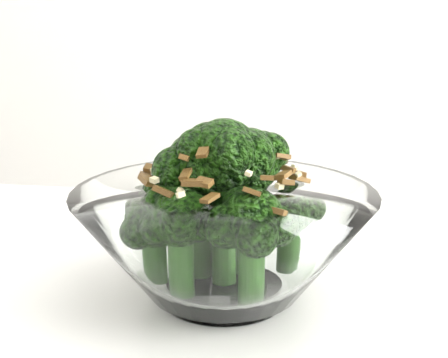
# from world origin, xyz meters

# --- Properties ---
(broccoli_dish) EXTENTS (0.23, 0.23, 0.14)m
(broccoli_dish) POSITION_xyz_m (-0.10, 0.12, 0.80)
(broccoli_dish) COLOR white
(broccoli_dish) RESTS_ON table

